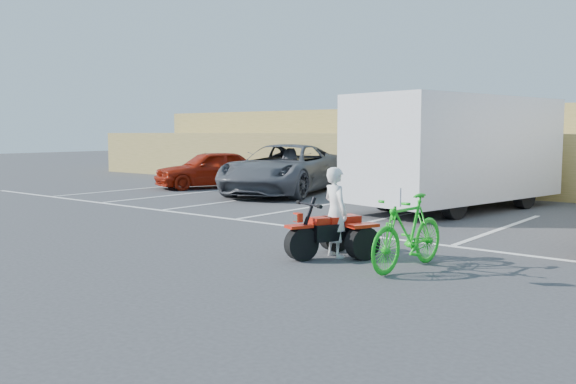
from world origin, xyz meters
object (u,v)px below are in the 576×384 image
Objects in this scene: green_dirt_bike at (408,232)px; cargo_trailer at (457,149)px; rider at (336,212)px; red_car at (210,169)px; grey_pickup at (284,169)px; red_trike_atv at (328,257)px; quad_atv_green at (421,203)px; quad_atv_blue at (392,202)px.

cargo_trailer is at bearing 112.74° from green_dirt_bike.
rider reaches higher than red_car.
grey_pickup reaches higher than red_car.
green_dirt_bike is at bearing -8.90° from red_car.
red_trike_atv is at bearing 90.00° from rider.
green_dirt_bike is at bearing -88.20° from quad_atv_green.
quad_atv_blue is (-4.51, 7.67, -0.56)m from green_dirt_bike.
green_dirt_bike is at bearing -160.91° from rider.
grey_pickup is 1.46× the size of red_car.
rider reaches higher than quad_atv_blue.
green_dirt_bike is 1.42× the size of quad_atv_blue.
grey_pickup is (-7.20, 7.50, 0.08)m from rider.
rider is 0.37× the size of red_car.
quad_atv_blue is (-2.17, 0.49, -1.60)m from cargo_trailer.
red_trike_atv is 0.36× the size of red_car.
red_trike_atv is 1.54m from green_dirt_bike.
red_car is (-10.65, 7.62, 0.69)m from red_trike_atv.
grey_pickup is at bearing 23.55° from red_car.
rider is at bearing -62.50° from grey_pickup.
grey_pickup is at bearing -172.14° from cargo_trailer.
green_dirt_bike is 7.63m from cargo_trailer.
cargo_trailer reaches higher than rider.
cargo_trailer is at bearing 20.91° from red_car.
red_car is at bearing -170.65° from cargo_trailer.
rider is 1.39m from green_dirt_bike.
red_car is (-12.08, 7.57, 0.13)m from green_dirt_bike.
green_dirt_bike is 11.45m from grey_pickup.
grey_pickup is at bearing 143.19° from green_dirt_bike.
rider is at bearing 90.00° from red_trike_atv.
quad_atv_green is at bearing 33.22° from quad_atv_blue.
quad_atv_blue is at bearing 23.95° from red_car.
rider is 7.21m from cargo_trailer.
red_trike_atv is 0.97× the size of rider.
cargo_trailer is (6.23, -0.41, 0.78)m from grey_pickup.
green_dirt_bike is (1.37, -0.09, -0.18)m from rider.
grey_pickup is at bearing 155.70° from red_trike_atv.
red_trike_atv is 0.21× the size of cargo_trailer.
green_dirt_bike is at bearing -52.00° from quad_atv_blue.
rider is at bearing -59.99° from quad_atv_blue.
cargo_trailer is at bearing -5.09° from quad_atv_blue.
red_car is at bearing 152.66° from green_dirt_bike.
rider is 0.79× the size of green_dirt_bike.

